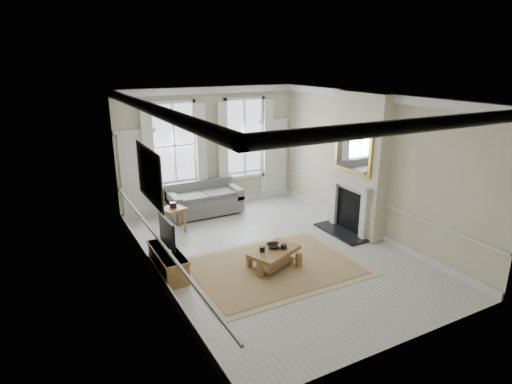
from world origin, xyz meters
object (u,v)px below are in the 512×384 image
coffee_table (274,253)px  tv_stand (168,262)px  side_table (173,212)px  sofa (204,201)px

coffee_table → tv_stand: (-1.98, 0.80, -0.08)m
side_table → tv_stand: 2.21m
sofa → tv_stand: bearing=-123.6°
coffee_table → tv_stand: size_ratio=0.90×
sofa → side_table: 1.41m
sofa → side_table: size_ratio=3.09×
sofa → side_table: bearing=-143.7°
coffee_table → tv_stand: 2.14m
tv_stand → sofa: bearing=56.4°
coffee_table → side_table: bearing=89.7°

